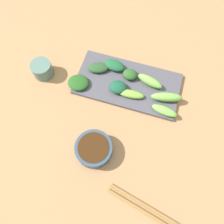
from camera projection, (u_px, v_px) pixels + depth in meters
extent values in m
cube|color=#9E784F|center=(113.00, 108.00, 0.72)|extent=(2.10, 2.10, 0.02)
cylinder|color=#2F4358|center=(94.00, 149.00, 0.64)|extent=(0.11, 0.11, 0.04)
cylinder|color=#331C09|center=(94.00, 148.00, 0.63)|extent=(0.09, 0.09, 0.03)
cube|color=#494952|center=(128.00, 84.00, 0.74)|extent=(0.17, 0.34, 0.01)
ellipsoid|color=#264C27|center=(98.00, 68.00, 0.74)|extent=(0.06, 0.08, 0.02)
ellipsoid|color=#174E35|center=(118.00, 87.00, 0.71)|extent=(0.05, 0.06, 0.03)
ellipsoid|color=#73B049|center=(167.00, 97.00, 0.70)|extent=(0.05, 0.10, 0.03)
ellipsoid|color=#21521C|center=(78.00, 83.00, 0.72)|extent=(0.07, 0.08, 0.02)
ellipsoid|color=#76AF3F|center=(131.00, 94.00, 0.70)|extent=(0.03, 0.09, 0.02)
ellipsoid|color=#1B5631|center=(114.00, 65.00, 0.74)|extent=(0.05, 0.08, 0.02)
ellipsoid|color=#76B74A|center=(150.00, 81.00, 0.72)|extent=(0.05, 0.09, 0.03)
ellipsoid|color=#275323|center=(130.00, 74.00, 0.73)|extent=(0.05, 0.05, 0.03)
ellipsoid|color=#72B94A|center=(164.00, 111.00, 0.68)|extent=(0.04, 0.08, 0.02)
cube|color=olive|center=(145.00, 213.00, 0.59)|extent=(0.06, 0.23, 0.01)
cube|color=olive|center=(148.00, 207.00, 0.59)|extent=(0.06, 0.23, 0.01)
cylinder|color=#4F7065|center=(42.00, 69.00, 0.74)|extent=(0.07, 0.07, 0.05)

